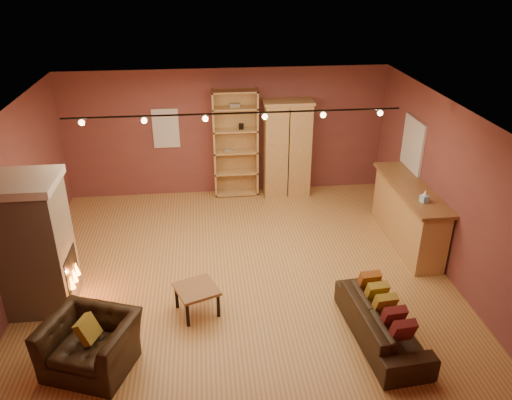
{
  "coord_description": "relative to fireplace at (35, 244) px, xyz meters",
  "views": [
    {
      "loc": [
        -0.49,
        -7.23,
        4.88
      ],
      "look_at": [
        0.32,
        0.2,
        1.22
      ],
      "focal_mm": 35.0,
      "sensor_mm": 36.0,
      "label": 1
    }
  ],
  "objects": [
    {
      "name": "floor",
      "position": [
        3.04,
        0.6,
        -1.06
      ],
      "size": [
        7.0,
        7.0,
        0.0
      ],
      "primitive_type": "plane",
      "color": "#9D6B37",
      "rests_on": "ground"
    },
    {
      "name": "ceiling",
      "position": [
        3.04,
        0.6,
        1.74
      ],
      "size": [
        7.0,
        7.0,
        0.0
      ],
      "primitive_type": "plane",
      "rotation": [
        3.14,
        0.0,
        0.0
      ],
      "color": "brown",
      "rests_on": "back_wall"
    },
    {
      "name": "back_wall",
      "position": [
        3.04,
        3.85,
        0.34
      ],
      "size": [
        7.0,
        0.02,
        2.8
      ],
      "primitive_type": "cube",
      "color": "brown",
      "rests_on": "floor"
    },
    {
      "name": "left_wall",
      "position": [
        -0.46,
        0.6,
        0.34
      ],
      "size": [
        0.02,
        6.5,
        2.8
      ],
      "primitive_type": "cube",
      "color": "brown",
      "rests_on": "floor"
    },
    {
      "name": "right_wall",
      "position": [
        6.54,
        0.6,
        0.34
      ],
      "size": [
        0.02,
        6.5,
        2.8
      ],
      "primitive_type": "cube",
      "color": "brown",
      "rests_on": "floor"
    },
    {
      "name": "fireplace",
      "position": [
        0.0,
        0.0,
        0.0
      ],
      "size": [
        1.01,
        0.98,
        2.12
      ],
      "color": "tan",
      "rests_on": "floor"
    },
    {
      "name": "back_window",
      "position": [
        1.74,
        3.83,
        0.49
      ],
      "size": [
        0.56,
        0.04,
        0.86
      ],
      "primitive_type": "cube",
      "color": "silver",
      "rests_on": "back_wall"
    },
    {
      "name": "bookcase",
      "position": [
        3.23,
        3.72,
        0.15
      ],
      "size": [
        0.97,
        0.38,
        2.38
      ],
      "color": "tan",
      "rests_on": "floor"
    },
    {
      "name": "armoire",
      "position": [
        4.35,
        3.58,
        0.02
      ],
      "size": [
        1.06,
        0.61,
        2.16
      ],
      "color": "tan",
      "rests_on": "floor"
    },
    {
      "name": "bar_counter",
      "position": [
        6.24,
        1.19,
        -0.47
      ],
      "size": [
        0.64,
        2.41,
        1.15
      ],
      "color": "tan",
      "rests_on": "floor"
    },
    {
      "name": "tissue_box",
      "position": [
        6.19,
        0.56,
        0.18
      ],
      "size": [
        0.14,
        0.14,
        0.22
      ],
      "rotation": [
        0.0,
        0.0,
        0.26
      ],
      "color": "#91C1E8",
      "rests_on": "bar_counter"
    },
    {
      "name": "right_window",
      "position": [
        6.51,
        2.0,
        0.59
      ],
      "size": [
        0.05,
        0.9,
        1.0
      ],
      "primitive_type": "cube",
      "color": "silver",
      "rests_on": "right_wall"
    },
    {
      "name": "loveseat",
      "position": [
        4.9,
        -1.34,
        -0.68
      ],
      "size": [
        0.7,
        1.92,
        0.78
      ],
      "rotation": [
        0.0,
        0.0,
        1.66
      ],
      "color": "black",
      "rests_on": "floor"
    },
    {
      "name": "armchair",
      "position": [
        0.95,
        -1.44,
        -0.58
      ],
      "size": [
        1.29,
        1.06,
        0.96
      ],
      "rotation": [
        0.0,
        0.0,
        -0.36
      ],
      "color": "black",
      "rests_on": "floor"
    },
    {
      "name": "coffee_table",
      "position": [
        2.33,
        -0.48,
        -0.68
      ],
      "size": [
        0.75,
        0.75,
        0.44
      ],
      "rotation": [
        0.0,
        0.0,
        0.37
      ],
      "color": "brown",
      "rests_on": "floor"
    },
    {
      "name": "track_rail",
      "position": [
        3.04,
        0.8,
        1.63
      ],
      "size": [
        5.2,
        0.09,
        0.13
      ],
      "color": "black",
      "rests_on": "ceiling"
    }
  ]
}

